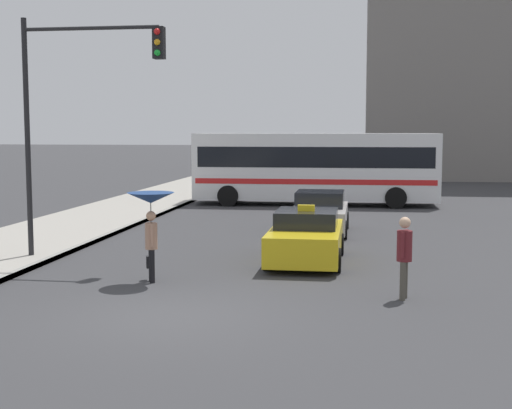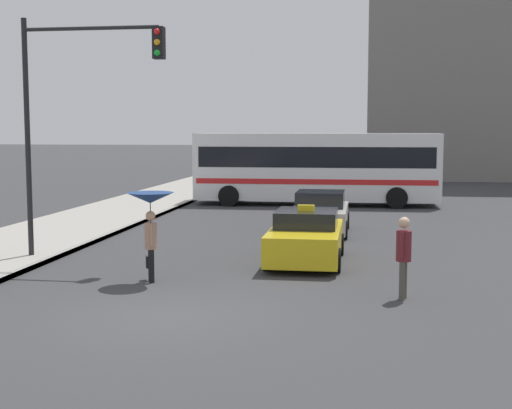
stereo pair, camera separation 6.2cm
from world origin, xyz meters
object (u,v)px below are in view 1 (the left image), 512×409
Objects in this scene: sedan_red at (320,214)px; pedestrian_man at (404,251)px; taxi at (306,238)px; traffic_light at (78,94)px; city_bus at (315,165)px; pedestrian_with_umbrella at (151,209)px.

sedan_red is 2.36× the size of pedestrian_man.
taxi is 0.63× the size of traffic_light.
taxi is 2.36× the size of pedestrian_man.
sedan_red is 9.21m from city_bus.
city_bus reaches higher than pedestrian_man.
taxi is 1.00× the size of sedan_red.
traffic_light reaches higher than city_bus.
pedestrian_man is at bearing -20.45° from traffic_light.
pedestrian_man is (5.61, -0.86, -0.67)m from pedestrian_with_umbrella.
pedestrian_with_umbrella is 4.33m from traffic_light.
taxi is at bearing -178.26° from city_bus.
city_bus is at bearing -85.29° from sedan_red.
taxi is 14.56m from city_bus.
pedestrian_man reaches higher than taxi.
sedan_red is 0.63× the size of traffic_light.
taxi is 4.59m from pedestrian_with_umbrella.
traffic_light reaches higher than pedestrian_with_umbrella.
pedestrian_man is at bearing 103.77° from sedan_red.
taxi is at bearing 89.59° from sedan_red.
taxi is at bearing 7.96° from traffic_light.
pedestrian_with_umbrella reaches higher than sedan_red.
sedan_red is at bearing -176.36° from city_bus.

